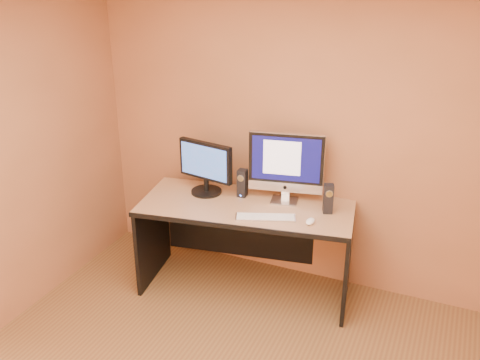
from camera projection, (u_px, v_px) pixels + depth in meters
The scene contains 10 objects.
walls at pixel (211, 255), 2.71m from camera, with size 4.00×4.00×2.60m, color #A46742, non-canonical shape.
desk at pixel (246, 247), 4.55m from camera, with size 1.74×0.76×0.81m, color tan, non-canonical shape.
imac at pixel (286, 168), 4.33m from camera, with size 0.62×0.23×0.60m, color silver, non-canonical shape.
second_monitor at pixel (206, 168), 4.52m from camera, with size 0.52×0.26×0.46m, color black, non-canonical shape.
speaker_left at pixel (242, 183), 4.50m from camera, with size 0.07×0.08×0.24m, color black, non-canonical shape.
speaker_right at pixel (328, 199), 4.22m from camera, with size 0.07×0.08×0.24m, color black, non-canonical shape.
keyboard at pixel (265, 217), 4.16m from camera, with size 0.47×0.13×0.02m, color silver.
mouse at pixel (310, 221), 4.08m from camera, with size 0.06×0.11×0.04m, color white.
cable_a at pixel (288, 195), 4.55m from camera, with size 0.01×0.01×0.24m, color black.
cable_b at pixel (282, 194), 4.58m from camera, with size 0.01×0.01×0.20m, color black.
Camera 1 is at (1.07, -2.09, 2.71)m, focal length 40.00 mm.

